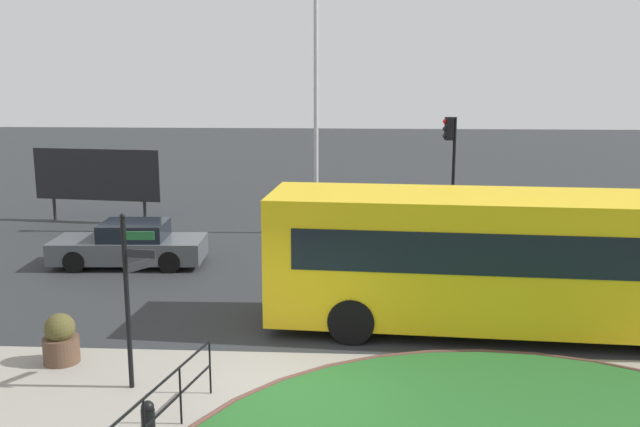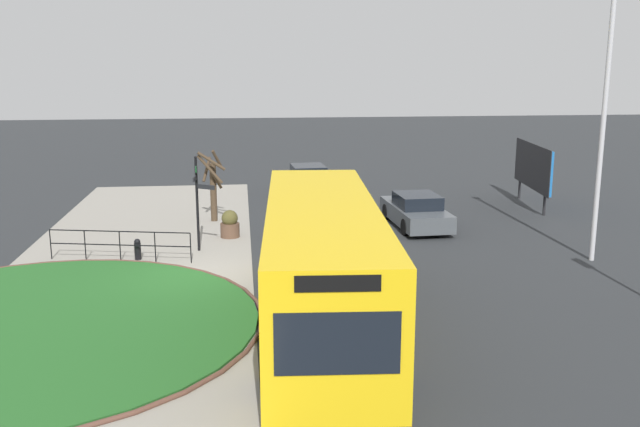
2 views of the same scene
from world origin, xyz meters
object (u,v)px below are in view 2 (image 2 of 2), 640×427
Objects in this scene: car_near_lane at (416,211)px; billboard_left at (533,167)px; bus_yellow at (322,262)px; street_tree_bare at (213,185)px; lamppost_tall at (605,103)px; planter_near_signpost at (230,225)px; car_far_lane at (309,181)px; bollard_foreground at (138,249)px; signpost_directional at (198,198)px.

billboard_left reaches higher than car_near_lane.
bus_yellow reaches higher than street_tree_bare.
lamppost_tall is 13.41m from planter_near_signpost.
planter_near_signpost is (0.94, -7.25, -0.13)m from car_near_lane.
car_far_lane is 1.39× the size of street_tree_bare.
bollard_foreground is at bearing 106.44° from car_near_lane.
car_near_lane is at bearing 158.04° from bus_yellow.
billboard_left is at bearing 62.47° from car_far_lane.
planter_near_signpost is (-9.20, -2.35, -1.18)m from bus_yellow.
lamppost_tall is 1.90× the size of billboard_left.
planter_near_signpost is (-1.82, 1.01, -1.40)m from signpost_directional.
bollard_foreground is 15.61m from lamppost_tall.
car_far_lane is 3.99× the size of planter_near_signpost.
street_tree_bare is at bearing -161.86° from bus_yellow.
lamppost_tall reaches higher than signpost_directional.
billboard_left is 14.09m from street_tree_bare.
car_near_lane is at bearing -55.65° from billboard_left.
car_far_lane reaches higher than planter_near_signpost.
car_near_lane is at bearing -139.16° from lamppost_tall.
car_near_lane is 1.10× the size of car_far_lane.
car_near_lane is at bearing 108.51° from signpost_directional.
planter_near_signpost is at bearing -27.97° from car_far_lane.
signpost_directional is 13.46m from lamppost_tall.
bus_yellow is (6.55, 5.31, 1.29)m from bollard_foreground.
bus_yellow is 9.57m from planter_near_signpost.
car_far_lane is at bearing 155.92° from planter_near_signpost.
car_near_lane is 1.53× the size of street_tree_bare.
lamppost_tall is (2.52, 12.82, 3.22)m from signpost_directional.
car_near_lane is 8.30m from lamppost_tall.
bollard_foreground is 0.69× the size of planter_near_signpost.
car_far_lane is at bearing 142.12° from street_tree_bare.
signpost_directional reaches higher than planter_near_signpost.
planter_near_signpost is at bearing -110.18° from lamppost_tall.
lamppost_tall reaches higher than billboard_left.
car_near_lane is 4.39× the size of planter_near_signpost.
signpost_directional is 0.34× the size of lamppost_tall.
planter_near_signpost is (-2.65, 2.96, 0.11)m from bollard_foreground.
signpost_directional is at bearing -60.86° from billboard_left.
signpost_directional is 15.53m from billboard_left.
planter_near_signpost is at bearing -66.17° from billboard_left.
bollard_foreground is 17.72m from billboard_left.
street_tree_bare is at bearing -77.47° from billboard_left.
signpost_directional is 11.30m from car_far_lane.
bus_yellow is at bearing -32.92° from billboard_left.
car_near_lane is at bearing 109.38° from bollard_foreground.
lamppost_tall is (1.69, 14.78, 4.73)m from bollard_foreground.
bus_yellow is 12.26m from street_tree_bare.
car_near_lane is 7.31m from planter_near_signpost.
signpost_directional is 3.18× the size of planter_near_signpost.
lamppost_tall reaches higher than planter_near_signpost.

